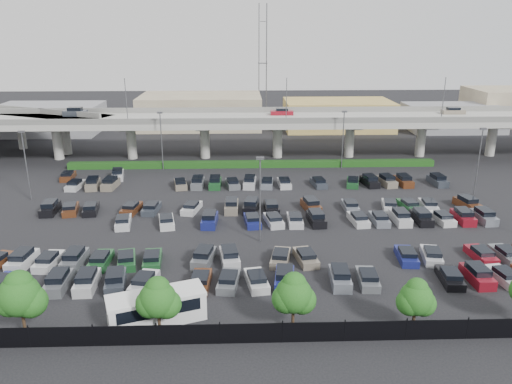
# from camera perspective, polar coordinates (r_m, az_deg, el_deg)

# --- Properties ---
(ground) EXTENTS (280.00, 280.00, 0.00)m
(ground) POSITION_cam_1_polar(r_m,az_deg,el_deg) (66.78, 0.18, -2.86)
(ground) COLOR black
(overpass) EXTENTS (150.00, 13.00, 15.80)m
(overpass) POSITION_cam_1_polar(r_m,az_deg,el_deg) (95.83, -0.66, 8.01)
(overpass) COLOR #999891
(overpass) RESTS_ON ground
(on_ramp) EXTENTS (50.93, 30.13, 8.80)m
(on_ramp) POSITION_cam_1_polar(r_m,az_deg,el_deg) (117.76, -27.18, 7.90)
(on_ramp) COLOR #999891
(on_ramp) RESTS_ON ground
(hedge) EXTENTS (66.00, 1.60, 1.10)m
(hedge) POSITION_cam_1_polar(r_m,az_deg,el_deg) (90.39, -0.39, 3.21)
(hedge) COLOR #164113
(hedge) RESTS_ON ground
(fence) EXTENTS (70.00, 0.10, 2.00)m
(fence) POSITION_cam_1_polar(r_m,az_deg,el_deg) (41.43, 1.53, -15.80)
(fence) COLOR black
(fence) RESTS_ON ground
(tree_row) EXTENTS (65.07, 3.66, 5.94)m
(tree_row) POSITION_cam_1_polar(r_m,az_deg,el_deg) (41.34, 2.51, -11.62)
(tree_row) COLOR #332316
(tree_row) RESTS_ON ground
(shuttle_bus) EXTENTS (8.72, 5.42, 2.65)m
(shuttle_bus) POSITION_cam_1_polar(r_m,az_deg,el_deg) (44.56, -11.30, -12.69)
(shuttle_bus) COLOR white
(shuttle_bus) RESTS_ON ground
(parked_cars) EXTENTS (62.95, 41.66, 1.67)m
(parked_cars) POSITION_cam_1_polar(r_m,az_deg,el_deg) (63.48, 0.66, -3.41)
(parked_cars) COLOR silver
(parked_cars) RESTS_ON ground
(light_poles) EXTENTS (66.90, 48.38, 10.30)m
(light_poles) POSITION_cam_1_polar(r_m,az_deg,el_deg) (66.70, -3.43, 2.73)
(light_poles) COLOR #525358
(light_poles) RESTS_ON ground
(distant_buildings) EXTENTS (138.00, 24.00, 9.00)m
(distant_buildings) POSITION_cam_1_polar(r_m,az_deg,el_deg) (126.55, 4.84, 9.00)
(distant_buildings) COLOR gray
(distant_buildings) RESTS_ON ground
(comm_tower) EXTENTS (2.40, 2.40, 30.00)m
(comm_tower) POSITION_cam_1_polar(r_m,az_deg,el_deg) (136.63, 0.77, 14.76)
(comm_tower) COLOR #525358
(comm_tower) RESTS_ON ground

